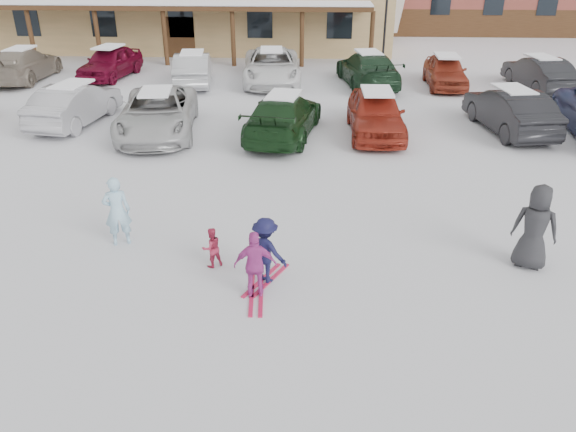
# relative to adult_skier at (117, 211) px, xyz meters

# --- Properties ---
(ground) EXTENTS (160.00, 160.00, 0.00)m
(ground) POSITION_rel_adult_skier_xyz_m (3.47, -1.44, -0.80)
(ground) COLOR silver
(ground) RESTS_ON ground
(adult_skier) EXTENTS (0.68, 0.56, 1.60)m
(adult_skier) POSITION_rel_adult_skier_xyz_m (0.00, 0.00, 0.00)
(adult_skier) COLOR #A1CFE6
(adult_skier) RESTS_ON ground
(toddler_red) EXTENTS (0.54, 0.51, 0.88)m
(toddler_red) POSITION_rel_adult_skier_xyz_m (2.21, -0.85, -0.36)
(toddler_red) COLOR #B92B4B
(toddler_red) RESTS_ON ground
(child_navy) EXTENTS (1.03, 0.86, 1.39)m
(child_navy) POSITION_rel_adult_skier_xyz_m (3.38, -1.36, -0.11)
(child_navy) COLOR #131339
(child_navy) RESTS_ON ground
(skis_child_navy) EXTENTS (0.80, 1.34, 0.03)m
(skis_child_navy) POSITION_rel_adult_skier_xyz_m (3.38, -1.36, -0.79)
(skis_child_navy) COLOR #C01B44
(skis_child_navy) RESTS_ON ground
(child_magenta) EXTENTS (0.83, 0.40, 1.37)m
(child_magenta) POSITION_rel_adult_skier_xyz_m (3.23, -1.89, -0.11)
(child_magenta) COLOR #BC3C99
(child_magenta) RESTS_ON ground
(skis_child_magenta) EXTENTS (0.31, 1.41, 0.03)m
(skis_child_magenta) POSITION_rel_adult_skier_xyz_m (3.23, -1.89, -0.79)
(skis_child_magenta) COLOR #C01B44
(skis_child_magenta) RESTS_ON ground
(bystander_dark) EXTENTS (1.05, 0.89, 1.82)m
(bystander_dark) POSITION_rel_adult_skier_xyz_m (8.79, -0.51, 0.11)
(bystander_dark) COLOR #27272A
(bystander_dark) RESTS_ON ground
(parked_car_1) EXTENTS (2.14, 4.63, 1.47)m
(parked_car_1) POSITION_rel_adult_skier_xyz_m (-4.46, 8.77, -0.07)
(parked_car_1) COLOR #A8A7AC
(parked_car_1) RESTS_ON ground
(parked_car_2) EXTENTS (3.22, 5.69, 1.50)m
(parked_car_2) POSITION_rel_adult_skier_xyz_m (-1.16, 7.80, -0.05)
(parked_car_2) COLOR beige
(parked_car_2) RESTS_ON ground
(parked_car_3) EXTENTS (2.77, 5.25, 1.45)m
(parked_car_3) POSITION_rel_adult_skier_xyz_m (3.19, 7.70, -0.08)
(parked_car_3) COLOR #153317
(parked_car_3) RESTS_ON ground
(parked_car_4) EXTENTS (1.87, 4.52, 1.53)m
(parked_car_4) POSITION_rel_adult_skier_xyz_m (6.34, 8.09, -0.04)
(parked_car_4) COLOR #9D2B1B
(parked_car_4) RESTS_ON ground
(parked_car_5) EXTENTS (2.31, 4.79, 1.51)m
(parked_car_5) POSITION_rel_adult_skier_xyz_m (11.05, 8.69, -0.05)
(parked_car_5) COLOR black
(parked_car_5) RESTS_ON ground
(parked_car_7) EXTENTS (2.24, 5.22, 1.50)m
(parked_car_7) POSITION_rel_adult_skier_xyz_m (-9.65, 15.48, -0.05)
(parked_car_7) COLOR gray
(parked_car_7) RESTS_ON ground
(parked_car_8) EXTENTS (2.36, 4.55, 1.48)m
(parked_car_8) POSITION_rel_adult_skier_xyz_m (-5.70, 16.27, -0.06)
(parked_car_8) COLOR maroon
(parked_car_8) RESTS_ON ground
(parked_car_9) EXTENTS (2.16, 4.63, 1.47)m
(parked_car_9) POSITION_rel_adult_skier_xyz_m (-1.41, 15.02, -0.07)
(parked_car_9) COLOR #ADAEB1
(parked_car_9) RESTS_ON ground
(parked_car_10) EXTENTS (3.02, 5.76, 1.55)m
(parked_car_10) POSITION_rel_adult_skier_xyz_m (2.18, 15.56, -0.03)
(parked_car_10) COLOR white
(parked_car_10) RESTS_ON ground
(parked_car_11) EXTENTS (2.98, 5.51, 1.52)m
(parked_car_11) POSITION_rel_adult_skier_xyz_m (6.61, 15.27, -0.04)
(parked_car_11) COLOR #1C3922
(parked_car_11) RESTS_ON ground
(parked_car_12) EXTENTS (1.80, 4.17, 1.40)m
(parked_car_12) POSITION_rel_adult_skier_xyz_m (10.12, 15.25, -0.10)
(parked_car_12) COLOR #9A3622
(parked_car_12) RESTS_ON ground
(parked_car_13) EXTENTS (2.16, 4.53, 1.43)m
(parked_car_13) POSITION_rel_adult_skier_xyz_m (14.20, 15.01, -0.09)
(parked_car_13) COLOR black
(parked_car_13) RESTS_ON ground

